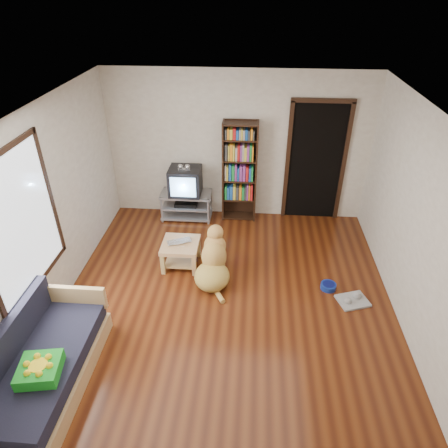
# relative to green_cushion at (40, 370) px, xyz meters

# --- Properties ---
(ground) EXTENTS (5.00, 5.00, 0.00)m
(ground) POSITION_rel_green_cushion_xyz_m (1.75, 1.58, -0.49)
(ground) COLOR #5B280F
(ground) RESTS_ON ground
(ceiling) EXTENTS (5.00, 5.00, 0.00)m
(ceiling) POSITION_rel_green_cushion_xyz_m (1.75, 1.58, 2.11)
(ceiling) COLOR white
(ceiling) RESTS_ON ground
(wall_back) EXTENTS (4.50, 0.00, 4.50)m
(wall_back) POSITION_rel_green_cushion_xyz_m (1.75, 4.08, 0.81)
(wall_back) COLOR beige
(wall_back) RESTS_ON ground
(wall_front) EXTENTS (4.50, 0.00, 4.50)m
(wall_front) POSITION_rel_green_cushion_xyz_m (1.75, -0.92, 0.81)
(wall_front) COLOR beige
(wall_front) RESTS_ON ground
(wall_left) EXTENTS (0.00, 5.00, 5.00)m
(wall_left) POSITION_rel_green_cushion_xyz_m (-0.50, 1.58, 0.81)
(wall_left) COLOR beige
(wall_left) RESTS_ON ground
(wall_right) EXTENTS (0.00, 5.00, 5.00)m
(wall_right) POSITION_rel_green_cushion_xyz_m (4.00, 1.58, 0.81)
(wall_right) COLOR beige
(wall_right) RESTS_ON ground
(green_cushion) EXTENTS (0.46, 0.46, 0.13)m
(green_cushion) POSITION_rel_green_cushion_xyz_m (0.00, 0.00, 0.00)
(green_cushion) COLOR #1B962A
(green_cushion) RESTS_ON sofa
(laptop) EXTENTS (0.42, 0.35, 0.03)m
(laptop) POSITION_rel_green_cushion_xyz_m (0.99, 2.38, -0.07)
(laptop) COLOR silver
(laptop) RESTS_ON coffee_table
(dog_bowl) EXTENTS (0.22, 0.22, 0.08)m
(dog_bowl) POSITION_rel_green_cushion_xyz_m (3.17, 2.03, -0.45)
(dog_bowl) COLOR navy
(dog_bowl) RESTS_ON ground
(grey_rag) EXTENTS (0.48, 0.43, 0.03)m
(grey_rag) POSITION_rel_green_cushion_xyz_m (3.47, 1.78, -0.47)
(grey_rag) COLOR #A4A4A4
(grey_rag) RESTS_ON ground
(window) EXTENTS (0.03, 1.46, 1.70)m
(window) POSITION_rel_green_cushion_xyz_m (-0.48, 1.08, 1.01)
(window) COLOR white
(window) RESTS_ON wall_left
(doorway) EXTENTS (1.03, 0.05, 2.19)m
(doorway) POSITION_rel_green_cushion_xyz_m (3.10, 4.07, 0.63)
(doorway) COLOR black
(doorway) RESTS_ON wall_back
(tv_stand) EXTENTS (0.90, 0.45, 0.50)m
(tv_stand) POSITION_rel_green_cushion_xyz_m (0.85, 3.83, -0.22)
(tv_stand) COLOR #99999E
(tv_stand) RESTS_ON ground
(crt_tv) EXTENTS (0.55, 0.52, 0.58)m
(crt_tv) POSITION_rel_green_cushion_xyz_m (0.85, 3.86, 0.26)
(crt_tv) COLOR black
(crt_tv) RESTS_ON tv_stand
(bookshelf) EXTENTS (0.60, 0.30, 1.80)m
(bookshelf) POSITION_rel_green_cushion_xyz_m (1.80, 3.93, 0.51)
(bookshelf) COLOR black
(bookshelf) RESTS_ON ground
(sofa) EXTENTS (0.80, 1.80, 0.80)m
(sofa) POSITION_rel_green_cushion_xyz_m (-0.12, 0.20, -0.22)
(sofa) COLOR tan
(sofa) RESTS_ON ground
(coffee_table) EXTENTS (0.55, 0.55, 0.40)m
(coffee_table) POSITION_rel_green_cushion_xyz_m (0.99, 2.41, -0.21)
(coffee_table) COLOR tan
(coffee_table) RESTS_ON ground
(dog) EXTENTS (0.54, 0.99, 0.81)m
(dog) POSITION_rel_green_cushion_xyz_m (1.52, 2.11, -0.19)
(dog) COLOR tan
(dog) RESTS_ON ground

